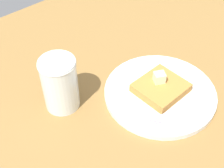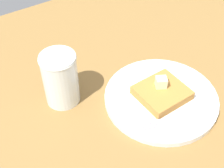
{
  "view_description": "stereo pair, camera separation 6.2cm",
  "coord_description": "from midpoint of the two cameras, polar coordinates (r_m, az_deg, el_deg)",
  "views": [
    {
      "loc": [
        -25.13,
        41.05,
        50.93
      ],
      "look_at": [
        8.1,
        11.95,
        7.17
      ],
      "focal_mm": 50.0,
      "sensor_mm": 36.0,
      "label": 1
    },
    {
      "loc": [
        -28.88,
        36.1,
        50.93
      ],
      "look_at": [
        8.1,
        11.95,
        7.17
      ],
      "focal_mm": 50.0,
      "sensor_mm": 36.0,
      "label": 2
    }
  ],
  "objects": [
    {
      "name": "plate",
      "position": [
        0.66,
        6.12,
        -1.74
      ],
      "size": [
        23.44,
        23.44,
        1.26
      ],
      "color": "silver",
      "rests_on": "table_surface"
    },
    {
      "name": "butter_pat_primary",
      "position": [
        0.64,
        5.94,
        1.06
      ],
      "size": [
        2.76,
        2.85,
        2.19
      ],
      "primitive_type": "cube",
      "rotation": [
        0.0,
        0.0,
        1.09
      ],
      "color": "beige",
      "rests_on": "toast_slice_center"
    },
    {
      "name": "fork",
      "position": [
        0.62,
        9.29,
        -5.5
      ],
      "size": [
        6.09,
        15.71,
        0.36
      ],
      "color": "silver",
      "rests_on": "plate"
    },
    {
      "name": "syrup_jar",
      "position": [
        0.62,
        -12.3,
        -0.41
      ],
      "size": [
        7.24,
        7.24,
        11.4
      ],
      "color": "#351609",
      "rests_on": "table_surface"
    },
    {
      "name": "toast_slice_center",
      "position": [
        0.65,
        6.22,
        -0.82
      ],
      "size": [
        9.26,
        9.89,
        1.94
      ],
      "primitive_type": "cube",
      "rotation": [
        0.0,
        0.0,
        0.03
      ],
      "color": "#B87B36",
      "rests_on": "plate"
    },
    {
      "name": "table_surface",
      "position": [
        0.68,
        9.46,
        -2.55
      ],
      "size": [
        104.14,
        104.14,
        2.67
      ],
      "primitive_type": "cube",
      "color": "olive",
      "rests_on": "ground"
    }
  ]
}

